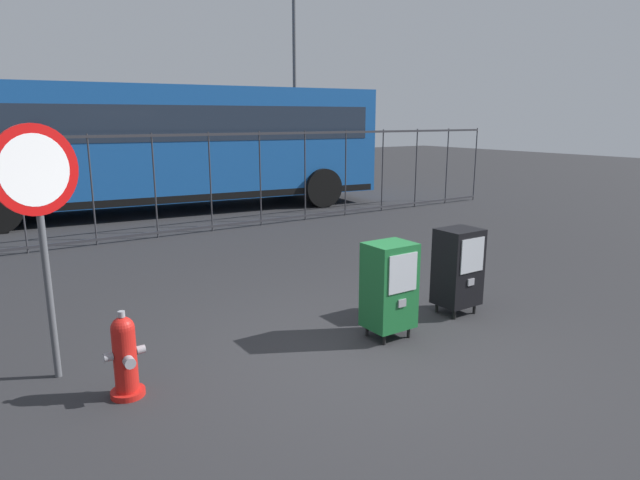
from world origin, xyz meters
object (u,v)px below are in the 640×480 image
Objects in this scene: bus_far at (56,138)px; newspaper_box_primary at (389,285)px; fire_hydrant at (125,357)px; newspaper_box_secondary at (458,267)px; bus_near at (166,141)px; street_light_near_right at (294,62)px; stop_sign at (38,200)px.

newspaper_box_primary is at bearing -90.66° from bus_far.
fire_hydrant is 3.78m from newspaper_box_secondary.
fire_hydrant is 0.07× the size of bus_near.
bus_far is at bearing 99.42° from newspaper_box_secondary.
bus_far is (-1.11, 13.67, 1.14)m from newspaper_box_primary.
newspaper_box_primary is at bearing -117.51° from street_light_near_right.
fire_hydrant is at bearing -125.74° from street_light_near_right.
fire_hydrant is 0.73× the size of newspaper_box_primary.
newspaper_box_primary is (2.63, -0.24, 0.22)m from fire_hydrant.
newspaper_box_primary is 0.10× the size of bus_far.
bus_near is at bearing -143.51° from street_light_near_right.
stop_sign is 17.02m from street_light_near_right.
bus_near is (3.34, 8.96, 1.36)m from fire_hydrant.
bus_far reaches higher than newspaper_box_primary.
newspaper_box_secondary is at bearing -2.12° from fire_hydrant.
newspaper_box_primary reaches higher than fire_hydrant.
newspaper_box_secondary is 0.10× the size of bus_far.
bus_near is (-0.43, 9.10, 1.14)m from newspaper_box_secondary.
fire_hydrant is 17.54m from street_light_near_right.
bus_near reaches higher than stop_sign.
bus_far is (1.52, 13.42, 1.36)m from fire_hydrant.
bus_near is at bearing -73.06° from bus_far.
street_light_near_right reaches higher than bus_far.
bus_near is 8.66m from street_light_near_right.
fire_hydrant is at bearing 174.68° from newspaper_box_primary.
stop_sign is at bearing 122.24° from fire_hydrant.
fire_hydrant is 0.10× the size of street_light_near_right.
newspaper_box_secondary is 15.77m from street_light_near_right.
newspaper_box_secondary is 4.41m from stop_sign.
bus_far is at bearing 94.63° from newspaper_box_primary.
fire_hydrant is 9.66m from bus_near.
street_light_near_right reaches higher than fire_hydrant.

